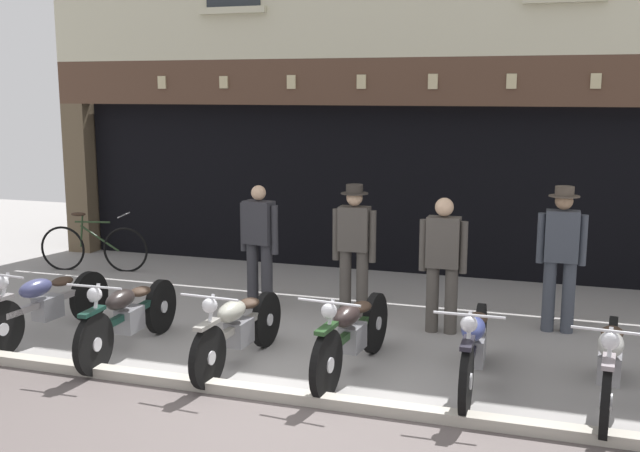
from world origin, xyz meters
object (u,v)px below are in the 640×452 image
(motorcycle_center_left, at_px, (238,328))
(motorcycle_right, at_px, (610,362))
(shopkeeper_center, at_px, (354,244))
(motorcycle_center_right, at_px, (474,346))
(advert_board_near, at_px, (249,162))
(salesman_left, at_px, (259,241))
(leaning_bicycle, at_px, (93,247))
(assistant_far_right, at_px, (561,252))
(motorcycle_far_left, at_px, (46,303))
(motorcycle_left, at_px, (128,315))
(salesman_right, at_px, (443,259))
(motorcycle_center, at_px, (352,333))

(motorcycle_center_left, distance_m, motorcycle_right, 3.60)
(shopkeeper_center, bearing_deg, motorcycle_right, 144.89)
(motorcycle_center_right, xyz_separation_m, advert_board_near, (-4.22, 4.50, 1.23))
(salesman_left, height_order, leaning_bicycle, salesman_left)
(motorcycle_center_right, relative_size, motorcycle_right, 0.98)
(salesman_left, distance_m, assistant_far_right, 3.73)
(motorcycle_center_right, bearing_deg, motorcycle_center_left, 2.51)
(motorcycle_far_left, bearing_deg, assistant_far_right, -154.07)
(motorcycle_left, xyz_separation_m, assistant_far_right, (4.44, 2.20, 0.55))
(motorcycle_right, bearing_deg, motorcycle_left, 5.72)
(salesman_left, xyz_separation_m, salesman_right, (2.42, -0.26, -0.01))
(salesman_left, relative_size, shopkeeper_center, 0.97)
(assistant_far_right, height_order, leaning_bicycle, assistant_far_right)
(motorcycle_left, distance_m, salesman_left, 2.18)
(salesman_left, height_order, salesman_right, salesman_left)
(motorcycle_center_left, xyz_separation_m, motorcycle_right, (3.60, 0.08, 0.01))
(motorcycle_center_right, bearing_deg, advert_board_near, -47.67)
(motorcycle_far_left, bearing_deg, motorcycle_center_left, -177.69)
(motorcycle_center_right, distance_m, assistant_far_right, 2.27)
(motorcycle_center_right, relative_size, shopkeeper_center, 1.18)
(assistant_far_right, xyz_separation_m, leaning_bicycle, (-7.04, 0.95, -0.59))
(motorcycle_right, height_order, shopkeeper_center, shopkeeper_center)
(shopkeeper_center, bearing_deg, salesman_right, 163.47)
(shopkeeper_center, bearing_deg, assistant_far_right, -177.85)
(motorcycle_left, height_order, salesman_right, salesman_right)
(motorcycle_center_right, height_order, assistant_far_right, assistant_far_right)
(motorcycle_right, xyz_separation_m, leaning_bicycle, (-7.50, 3.08, -0.04))
(motorcycle_center_left, bearing_deg, motorcycle_right, -175.28)
(leaning_bicycle, bearing_deg, salesman_left, 59.12)
(motorcycle_far_left, bearing_deg, shopkeeper_center, -142.48)
(shopkeeper_center, bearing_deg, motorcycle_center, 104.10)
(motorcycle_far_left, relative_size, advert_board_near, 2.24)
(motorcycle_left, relative_size, motorcycle_center_right, 1.03)
(motorcycle_left, bearing_deg, salesman_right, -152.19)
(motorcycle_center, relative_size, motorcycle_center_right, 1.03)
(motorcycle_center, xyz_separation_m, advert_board_near, (-3.01, 4.49, 1.22))
(motorcycle_left, xyz_separation_m, motorcycle_center_left, (1.30, -0.01, -0.01))
(salesman_right, bearing_deg, salesman_left, -6.75)
(motorcycle_right, height_order, leaning_bicycle, leaning_bicycle)
(motorcycle_center_left, distance_m, salesman_left, 2.16)
(motorcycle_center_left, bearing_deg, advert_board_near, -65.02)
(motorcycle_center_right, bearing_deg, salesman_right, -71.80)
(motorcycle_far_left, distance_m, motorcycle_left, 1.17)
(motorcycle_far_left, xyz_separation_m, motorcycle_center_right, (4.85, -0.00, 0.01))
(motorcycle_center_left, distance_m, motorcycle_center, 1.19)
(salesman_left, bearing_deg, motorcycle_left, 80.42)
(motorcycle_left, bearing_deg, leaning_bicycle, -51.89)
(motorcycle_center_left, xyz_separation_m, salesman_left, (-0.59, 2.02, 0.48))
(motorcycle_center, distance_m, motorcycle_center_right, 1.21)
(motorcycle_far_left, distance_m, assistant_far_right, 6.00)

